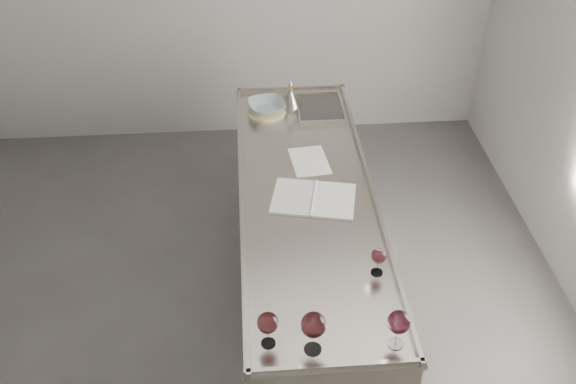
{
  "coord_description": "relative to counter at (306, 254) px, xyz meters",
  "views": [
    {
      "loc": [
        0.17,
        -2.53,
        3.17
      ],
      "look_at": [
        0.38,
        0.23,
        1.02
      ],
      "focal_mm": 40.0,
      "sensor_mm": 36.0,
      "label": 1
    }
  ],
  "objects": [
    {
      "name": "room_shell",
      "position": [
        -0.5,
        -0.3,
        0.93
      ],
      "size": [
        4.54,
        5.04,
        2.84
      ],
      "color": "#494645",
      "rests_on": "ground"
    },
    {
      "name": "counter",
      "position": [
        0.0,
        0.0,
        0.0
      ],
      "size": [
        0.77,
        2.42,
        0.97
      ],
      "color": "#9C948C",
      "rests_on": "ground"
    },
    {
      "name": "wine_glass_left",
      "position": [
        -0.28,
        -1.03,
        0.6
      ],
      "size": [
        0.09,
        0.09,
        0.18
      ],
      "rotation": [
        0.0,
        0.0,
        -0.14
      ],
      "color": "white",
      "rests_on": "counter"
    },
    {
      "name": "wine_glass_middle",
      "position": [
        -0.09,
        -1.08,
        0.62
      ],
      "size": [
        0.11,
        0.11,
        0.22
      ],
      "rotation": [
        0.0,
        0.0,
        0.1
      ],
      "color": "white",
      "rests_on": "counter"
    },
    {
      "name": "wine_glass_right",
      "position": [
        0.27,
        -1.08,
        0.61
      ],
      "size": [
        0.1,
        0.1,
        0.2
      ],
      "rotation": [
        0.0,
        0.0,
        0.12
      ],
      "color": "white",
      "rests_on": "counter"
    },
    {
      "name": "wine_glass_small",
      "position": [
        0.27,
        -0.64,
        0.58
      ],
      "size": [
        0.07,
        0.07,
        0.15
      ],
      "rotation": [
        0.0,
        0.0,
        0.43
      ],
      "color": "white",
      "rests_on": "counter"
    },
    {
      "name": "notebook",
      "position": [
        0.03,
        -0.05,
        0.47
      ],
      "size": [
        0.51,
        0.41,
        0.02
      ],
      "rotation": [
        0.0,
        0.0,
        -0.21
      ],
      "color": "silver",
      "rests_on": "counter"
    },
    {
      "name": "loose_paper_top",
      "position": [
        0.04,
        0.32,
        0.47
      ],
      "size": [
        0.25,
        0.33,
        0.0
      ],
      "primitive_type": "cube",
      "rotation": [
        0.0,
        0.0,
        0.11
      ],
      "color": "silver",
      "rests_on": "counter"
    },
    {
      "name": "trivet",
      "position": [
        -0.19,
        0.9,
        0.48
      ],
      "size": [
        0.26,
        0.26,
        0.02
      ],
      "primitive_type": "cylinder",
      "rotation": [
        0.0,
        0.0,
        -0.02
      ],
      "color": "#CEBB85",
      "rests_on": "counter"
    },
    {
      "name": "ceramic_bowl",
      "position": [
        -0.19,
        0.9,
        0.52
      ],
      "size": [
        0.29,
        0.29,
        0.06
      ],
      "primitive_type": "imported",
      "rotation": [
        0.0,
        0.0,
        0.18
      ],
      "color": "#8FA3A7",
      "rests_on": "trivet"
    },
    {
      "name": "wine_funnel",
      "position": [
        -0.02,
        0.94,
        0.54
      ],
      "size": [
        0.15,
        0.15,
        0.23
      ],
      "rotation": [
        0.0,
        0.0,
        -0.24
      ],
      "color": "gray",
      "rests_on": "counter"
    }
  ]
}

